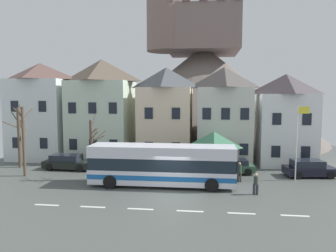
{
  "coord_description": "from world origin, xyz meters",
  "views": [
    {
      "loc": [
        2.36,
        -20.96,
        6.81
      ],
      "look_at": [
        -0.79,
        5.36,
        4.3
      ],
      "focal_mm": 33.71,
      "sensor_mm": 36.0,
      "label": 1
    }
  ],
  "objects_px": {
    "townhouse_04": "(285,120)",
    "parked_car_01": "(68,162)",
    "townhouse_03": "(224,115)",
    "hilltop_castle": "(202,90)",
    "pedestrian_01": "(239,171)",
    "bare_tree_01": "(92,148)",
    "townhouse_02": "(166,114)",
    "transit_bus": "(162,165)",
    "bare_tree_02": "(19,137)",
    "pedestrian_00": "(221,169)",
    "pedestrian_02": "(256,184)",
    "flagpole": "(298,137)",
    "parked_car_00": "(232,166)",
    "bare_tree_00": "(24,139)",
    "townhouse_00": "(42,111)",
    "townhouse_01": "(102,110)",
    "parked_car_02": "(309,168)",
    "bus_shelter": "(214,140)",
    "public_bench": "(194,164)"
  },
  "relations": [
    {
      "from": "townhouse_04",
      "to": "parked_car_01",
      "type": "relative_size",
      "value": 1.94
    },
    {
      "from": "townhouse_03",
      "to": "hilltop_castle",
      "type": "relative_size",
      "value": 0.26
    },
    {
      "from": "pedestrian_01",
      "to": "bare_tree_01",
      "type": "relative_size",
      "value": 0.31
    },
    {
      "from": "townhouse_02",
      "to": "pedestrian_01",
      "type": "bearing_deg",
      "value": -49.13
    },
    {
      "from": "transit_bus",
      "to": "bare_tree_02",
      "type": "relative_size",
      "value": 1.94
    },
    {
      "from": "transit_bus",
      "to": "pedestrian_00",
      "type": "bearing_deg",
      "value": 24.41
    },
    {
      "from": "pedestrian_02",
      "to": "bare_tree_01",
      "type": "relative_size",
      "value": 0.29
    },
    {
      "from": "flagpole",
      "to": "bare_tree_02",
      "type": "distance_m",
      "value": 25.13
    },
    {
      "from": "parked_car_01",
      "to": "hilltop_castle",
      "type": "bearing_deg",
      "value": 65.0
    },
    {
      "from": "townhouse_03",
      "to": "transit_bus",
      "type": "relative_size",
      "value": 0.89
    },
    {
      "from": "bare_tree_01",
      "to": "parked_car_00",
      "type": "bearing_deg",
      "value": 17.34
    },
    {
      "from": "flagpole",
      "to": "bare_tree_00",
      "type": "height_order",
      "value": "bare_tree_00"
    },
    {
      "from": "townhouse_00",
      "to": "pedestrian_02",
      "type": "relative_size",
      "value": 6.86
    },
    {
      "from": "townhouse_03",
      "to": "parked_car_01",
      "type": "distance_m",
      "value": 16.13
    },
    {
      "from": "townhouse_01",
      "to": "parked_car_00",
      "type": "height_order",
      "value": "townhouse_01"
    },
    {
      "from": "townhouse_02",
      "to": "hilltop_castle",
      "type": "distance_m",
      "value": 17.82
    },
    {
      "from": "parked_car_02",
      "to": "townhouse_02",
      "type": "bearing_deg",
      "value": 149.69
    },
    {
      "from": "parked_car_00",
      "to": "pedestrian_01",
      "type": "relative_size",
      "value": 2.49
    },
    {
      "from": "townhouse_02",
      "to": "bus_shelter",
      "type": "bearing_deg",
      "value": -50.48
    },
    {
      "from": "townhouse_04",
      "to": "pedestrian_01",
      "type": "distance_m",
      "value": 9.73
    },
    {
      "from": "public_bench",
      "to": "townhouse_02",
      "type": "bearing_deg",
      "value": 130.29
    },
    {
      "from": "townhouse_00",
      "to": "pedestrian_02",
      "type": "distance_m",
      "value": 24.19
    },
    {
      "from": "parked_car_02",
      "to": "pedestrian_00",
      "type": "relative_size",
      "value": 2.79
    },
    {
      "from": "townhouse_00",
      "to": "townhouse_01",
      "type": "distance_m",
      "value": 6.72
    },
    {
      "from": "bus_shelter",
      "to": "bare_tree_01",
      "type": "relative_size",
      "value": 0.73
    },
    {
      "from": "townhouse_02",
      "to": "bare_tree_01",
      "type": "relative_size",
      "value": 1.88
    },
    {
      "from": "parked_car_01",
      "to": "bare_tree_00",
      "type": "relative_size",
      "value": 0.76
    },
    {
      "from": "townhouse_02",
      "to": "pedestrian_01",
      "type": "xyz_separation_m",
      "value": [
        6.86,
        -7.93,
        -4.03
      ]
    },
    {
      "from": "pedestrian_00",
      "to": "townhouse_04",
      "type": "bearing_deg",
      "value": 47.16
    },
    {
      "from": "townhouse_01",
      "to": "parked_car_00",
      "type": "distance_m",
      "value": 15.16
    },
    {
      "from": "parked_car_01",
      "to": "parked_car_00",
      "type": "bearing_deg",
      "value": 4.31
    },
    {
      "from": "parked_car_01",
      "to": "parked_car_02",
      "type": "relative_size",
      "value": 1.08
    },
    {
      "from": "hilltop_castle",
      "to": "public_bench",
      "type": "bearing_deg",
      "value": -91.18
    },
    {
      "from": "bus_shelter",
      "to": "pedestrian_02",
      "type": "bearing_deg",
      "value": -61.7
    },
    {
      "from": "townhouse_01",
      "to": "bare_tree_01",
      "type": "relative_size",
      "value": 2.06
    },
    {
      "from": "transit_bus",
      "to": "bare_tree_00",
      "type": "height_order",
      "value": "bare_tree_00"
    },
    {
      "from": "townhouse_03",
      "to": "flagpole",
      "type": "bearing_deg",
      "value": -51.49
    },
    {
      "from": "bare_tree_00",
      "to": "bare_tree_02",
      "type": "distance_m",
      "value": 3.87
    },
    {
      "from": "hilltop_castle",
      "to": "flagpole",
      "type": "height_order",
      "value": "hilltop_castle"
    },
    {
      "from": "townhouse_03",
      "to": "pedestrian_01",
      "type": "relative_size",
      "value": 6.12
    },
    {
      "from": "townhouse_01",
      "to": "transit_bus",
      "type": "height_order",
      "value": "townhouse_01"
    },
    {
      "from": "bare_tree_01",
      "to": "townhouse_02",
      "type": "bearing_deg",
      "value": 60.16
    },
    {
      "from": "townhouse_00",
      "to": "townhouse_02",
      "type": "xyz_separation_m",
      "value": [
        13.66,
        0.49,
        -0.28
      ]
    },
    {
      "from": "pedestrian_00",
      "to": "flagpole",
      "type": "distance_m",
      "value": 6.65
    },
    {
      "from": "townhouse_01",
      "to": "flagpole",
      "type": "relative_size",
      "value": 1.77
    },
    {
      "from": "pedestrian_01",
      "to": "townhouse_00",
      "type": "bearing_deg",
      "value": 160.06
    },
    {
      "from": "transit_bus",
      "to": "parked_car_01",
      "type": "bearing_deg",
      "value": 155.26
    },
    {
      "from": "transit_bus",
      "to": "flagpole",
      "type": "xyz_separation_m",
      "value": [
        10.62,
        2.8,
        2.0
      ]
    },
    {
      "from": "pedestrian_02",
      "to": "bare_tree_02",
      "type": "distance_m",
      "value": 22.14
    },
    {
      "from": "bus_shelter",
      "to": "parked_car_01",
      "type": "height_order",
      "value": "bus_shelter"
    }
  ]
}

